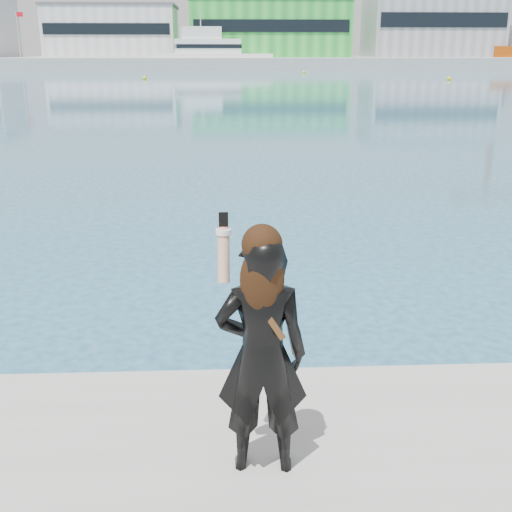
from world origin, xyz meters
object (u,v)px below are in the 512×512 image
(motor_yacht, at_px, (211,54))
(buoy_extra, at_px, (304,73))
(buoy_far, at_px, (145,79))
(buoy_near, at_px, (449,80))
(woman, at_px, (261,349))

(motor_yacht, bearing_deg, buoy_extra, -65.65)
(motor_yacht, relative_size, buoy_far, 41.78)
(buoy_near, xyz_separation_m, woman, (-25.62, -71.76, 1.61))
(buoy_far, distance_m, buoy_extra, 28.78)
(motor_yacht, height_order, buoy_extra, motor_yacht)
(buoy_near, height_order, woman, woman)
(motor_yacht, relative_size, buoy_extra, 41.78)
(buoy_near, height_order, buoy_extra, same)
(buoy_near, distance_m, woman, 76.22)
(buoy_far, xyz_separation_m, woman, (9.59, -75.33, 1.61))
(buoy_near, relative_size, buoy_far, 1.00)
(motor_yacht, distance_m, buoy_near, 52.59)
(buoy_near, height_order, buoy_far, same)
(buoy_far, bearing_deg, woman, -82.74)
(buoy_near, bearing_deg, woman, -109.65)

